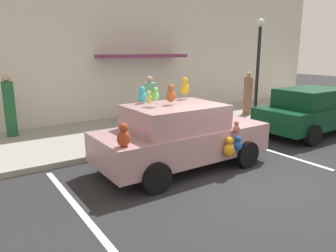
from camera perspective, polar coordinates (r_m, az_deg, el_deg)
name	(u,v)px	position (r m, az deg, el deg)	size (l,w,h in m)	color
ground_plane	(242,181)	(7.19, 13.13, -9.54)	(60.00, 60.00, 0.00)	#262628
sidewalk	(133,130)	(10.98, -6.23, -0.81)	(24.00, 4.00, 0.15)	gray
storefront_building	(105,39)	(12.59, -11.30, 15.16)	(24.00, 1.25, 6.40)	beige
parking_stripe_front	(271,151)	(9.42, 18.05, -4.28)	(0.12, 3.60, 0.01)	silver
parking_stripe_rear	(74,203)	(6.29, -16.57, -13.20)	(0.12, 3.60, 0.01)	silver
plush_covered_car	(181,135)	(7.53, 2.27, -1.67)	(4.15, 2.09, 2.10)	#A97F83
parked_sedan_behind	(312,111)	(11.67, 24.47, 2.49)	(4.20, 1.93, 1.54)	#0A381E
teddy_bear_on_sidewalk	(215,116)	(11.39, 8.42, 1.82)	(0.39, 0.33, 0.75)	brown
street_lamp_post	(258,60)	(12.26, 15.91, 11.41)	(0.28, 0.28, 3.71)	black
pedestrian_near_shopfront	(10,107)	(10.89, -26.57, 3.00)	(0.33, 0.33, 1.92)	#205932
pedestrian_walking_past	(248,95)	(13.62, 14.16, 5.47)	(0.36, 0.36, 1.77)	#986350
pedestrian_by_lamp	(150,104)	(11.00, -3.26, 3.99)	(0.39, 0.39, 1.76)	#69B18A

